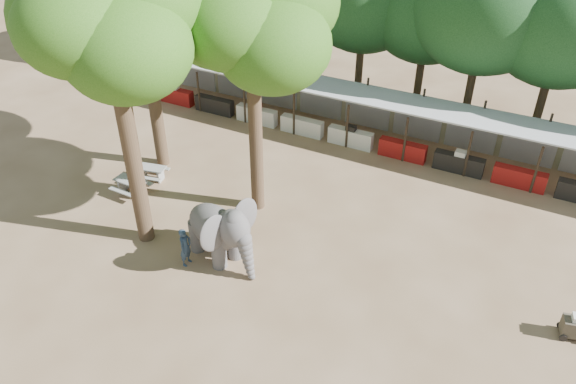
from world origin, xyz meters
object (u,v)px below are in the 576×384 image
at_px(yard_tree_center, 107,11).
at_px(picnic_table_far, 151,171).
at_px(elephant, 221,230).
at_px(picnic_table_near, 131,185).
at_px(cart_front, 576,327).
at_px(yard_tree_back, 250,11).
at_px(handler, 185,247).

bearing_deg(yard_tree_center, picnic_table_far, 125.39).
relative_size(elephant, picnic_table_far, 2.33).
height_order(picnic_table_near, cart_front, cart_front).
height_order(yard_tree_back, picnic_table_near, yard_tree_back).
xyz_separation_m(elephant, cart_front, (12.58, 1.97, -0.89)).
relative_size(picnic_table_near, picnic_table_far, 0.98).
height_order(elephant, handler, elephant).
xyz_separation_m(yard_tree_center, picnic_table_far, (-2.41, 3.39, -8.76)).
distance_m(picnic_table_near, picnic_table_far, 1.38).
relative_size(yard_tree_center, cart_front, 10.95).
height_order(yard_tree_back, picnic_table_far, yard_tree_back).
distance_m(yard_tree_center, picnic_table_far, 9.70).
bearing_deg(picnic_table_far, cart_front, -15.60).
height_order(picnic_table_far, cart_front, cart_front).
bearing_deg(picnic_table_far, yard_tree_back, -5.39).
relative_size(yard_tree_center, picnic_table_near, 7.81).
distance_m(yard_tree_back, elephant, 8.15).
bearing_deg(picnic_table_far, handler, -51.56).
bearing_deg(cart_front, yard_tree_center, 175.16).
bearing_deg(elephant, picnic_table_far, 170.33).
distance_m(yard_tree_center, yard_tree_back, 5.04).
relative_size(yard_tree_center, handler, 7.33).
bearing_deg(elephant, picnic_table_near, -178.38).
bearing_deg(yard_tree_back, picnic_table_far, -173.61).
distance_m(handler, picnic_table_far, 6.48).
distance_m(yard_tree_back, picnic_table_near, 9.93).
xyz_separation_m(picnic_table_near, cart_front, (18.67, 0.14, -0.02)).
relative_size(yard_tree_center, yard_tree_back, 1.06).
distance_m(handler, cart_front, 13.95).
distance_m(yard_tree_center, cart_front, 18.53).
xyz_separation_m(yard_tree_back, picnic_table_far, (-5.41, -0.61, -8.10)).
bearing_deg(yard_tree_center, elephant, 2.85).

